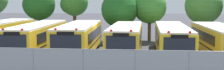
% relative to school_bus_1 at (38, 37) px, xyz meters
% --- Properties ---
extents(ground_plane, '(160.00, 160.00, 0.00)m').
position_rel_school_bus_1_xyz_m(ground_plane, '(5.56, 0.03, -1.38)').
color(ground_plane, '#38383D').
extents(school_bus_1, '(2.72, 11.04, 2.61)m').
position_rel_school_bus_1_xyz_m(school_bus_1, '(0.00, 0.00, 0.00)').
color(school_bus_1, yellow).
rests_on(school_bus_1, ground_plane).
extents(school_bus_2, '(2.87, 10.41, 2.64)m').
position_rel_school_bus_1_xyz_m(school_bus_2, '(3.60, -0.14, 0.02)').
color(school_bus_2, yellow).
rests_on(school_bus_2, ground_plane).
extents(school_bus_3, '(2.66, 10.12, 2.55)m').
position_rel_school_bus_1_xyz_m(school_bus_3, '(7.47, 0.01, -0.03)').
color(school_bus_3, yellow).
rests_on(school_bus_3, ground_plane).
extents(school_bus_4, '(2.70, 11.08, 2.53)m').
position_rel_school_bus_1_xyz_m(school_bus_4, '(11.22, 0.18, -0.04)').
color(school_bus_4, yellow).
rests_on(school_bus_4, ground_plane).
extents(school_bus_5, '(2.79, 9.93, 2.57)m').
position_rel_school_bus_1_xyz_m(school_bus_5, '(14.88, -0.12, -0.02)').
color(school_bus_5, yellow).
rests_on(school_bus_5, ground_plane).
extents(tree_1, '(3.72, 3.72, 5.90)m').
position_rel_school_bus_1_xyz_m(tree_1, '(-3.22, 8.89, 2.63)').
color(tree_1, '#4C3823').
rests_on(tree_1, ground_plane).
extents(tree_2, '(3.40, 3.26, 5.91)m').
position_rel_school_bus_1_xyz_m(tree_2, '(0.68, 10.07, 2.81)').
color(tree_2, '#4C3823').
rests_on(tree_2, ground_plane).
extents(tree_3, '(3.98, 3.98, 5.50)m').
position_rel_school_bus_1_xyz_m(tree_3, '(6.48, 7.60, 2.09)').
color(tree_3, '#4C3823').
rests_on(tree_3, ground_plane).
extents(tree_4, '(3.66, 3.66, 5.59)m').
position_rel_school_bus_1_xyz_m(tree_4, '(9.72, 8.39, 2.30)').
color(tree_4, '#4C3823').
rests_on(tree_4, ground_plane).
extents(tree_5, '(4.20, 4.20, 5.99)m').
position_rel_school_bus_1_xyz_m(tree_5, '(15.77, 10.00, 2.63)').
color(tree_5, '#4C3823').
rests_on(tree_5, ground_plane).
extents(chainlink_fence, '(26.17, 0.07, 2.01)m').
position_rel_school_bus_1_xyz_m(chainlink_fence, '(5.77, -9.44, -0.33)').
color(chainlink_fence, '#9EA0A3').
rests_on(chainlink_fence, ground_plane).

